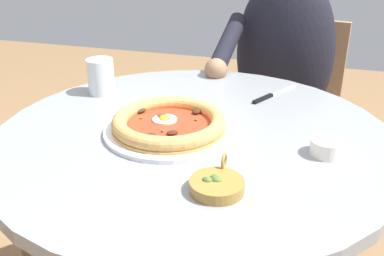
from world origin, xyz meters
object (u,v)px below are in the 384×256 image
pizza_on_plate (169,124)px  olive_pan (217,185)px  ramekin_capers (327,147)px  diner_person (279,106)px  cafe_chair_diner (289,103)px  dining_table (194,191)px  water_glass (101,79)px  steak_knife (269,96)px

pizza_on_plate → olive_pan: (0.16, -0.20, -0.01)m
ramekin_capers → diner_person: size_ratio=0.06×
diner_person → cafe_chair_diner: 0.14m
dining_table → cafe_chair_diner: cafe_chair_diner is taller
olive_pan → dining_table: bearing=115.8°
olive_pan → diner_person: diner_person is taller
dining_table → ramekin_capers: size_ratio=13.36×
olive_pan → diner_person: (0.03, 0.89, -0.20)m
ramekin_capers → olive_pan: size_ratio=0.55×
water_glass → cafe_chair_diner: water_glass is taller
water_glass → diner_person: size_ratio=0.08×
steak_knife → ramekin_capers: ramekin_capers is taller
dining_table → water_glass: (-0.31, 0.17, 0.20)m
ramekin_capers → olive_pan: olive_pan is taller
dining_table → diner_person: size_ratio=0.75×
olive_pan → cafe_chair_diner: bearing=87.0°
dining_table → olive_pan: olive_pan is taller
ramekin_capers → pizza_on_plate: bearing=178.7°
ramekin_capers → dining_table: bearing=174.9°
dining_table → water_glass: size_ratio=9.40×
steak_knife → ramekin_capers: size_ratio=2.58×
water_glass → ramekin_capers: (0.60, -0.19, -0.02)m
ramekin_capers → cafe_chair_diner: cafe_chair_diner is taller
steak_knife → ramekin_capers: 0.33m
water_glass → diner_person: diner_person is taller
olive_pan → pizza_on_plate: bearing=128.4°
pizza_on_plate → steak_knife: 0.34m
steak_knife → cafe_chair_diner: size_ratio=0.21×
olive_pan → cafe_chair_diner: size_ratio=0.15×
water_glass → cafe_chair_diner: bearing=53.8°
ramekin_capers → diner_person: bearing=102.7°
ramekin_capers → cafe_chair_diner: bearing=98.9°
water_glass → ramekin_capers: size_ratio=1.42×
pizza_on_plate → cafe_chair_diner: 0.89m
diner_person → cafe_chair_diner: bearing=78.2°
dining_table → cafe_chair_diner: bearing=78.9°
dining_table → cafe_chair_diner: (0.16, 0.81, -0.07)m
olive_pan → ramekin_capers: bearing=46.1°
pizza_on_plate → cafe_chair_diner: (0.21, 0.83, -0.25)m
ramekin_capers → steak_knife: bearing=118.1°
pizza_on_plate → diner_person: bearing=75.1°
diner_person → ramekin_capers: bearing=-77.3°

